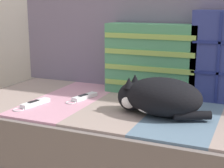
# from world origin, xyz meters

# --- Properties ---
(couch) EXTENTS (1.82, 0.84, 0.40)m
(couch) POSITION_xyz_m (0.00, 0.13, 0.20)
(couch) COLOR gray
(couch) RESTS_ON ground_plane
(sofa_backrest) EXTENTS (1.79, 0.14, 0.52)m
(sofa_backrest) POSITION_xyz_m (0.00, 0.48, 0.66)
(sofa_backrest) COLOR slate
(sofa_backrest) RESTS_ON couch
(throw_pillow_striped) EXTENTS (0.46, 0.14, 0.35)m
(throw_pillow_striped) POSITION_xyz_m (-0.09, 0.33, 0.58)
(throw_pillow_striped) COLOR #4C9366
(throw_pillow_striped) RESTS_ON couch
(sleeping_cat) EXTENTS (0.40, 0.23, 0.16)m
(sleeping_cat) POSITION_xyz_m (0.04, 0.00, 0.47)
(sleeping_cat) COLOR black
(sleeping_cat) RESTS_ON couch
(game_remote_near) EXTENTS (0.08, 0.21, 0.02)m
(game_remote_near) POSITION_xyz_m (-0.51, -0.09, 0.41)
(game_remote_near) COLOR white
(game_remote_near) RESTS_ON couch
(game_remote_far) EXTENTS (0.09, 0.20, 0.02)m
(game_remote_far) POSITION_xyz_m (-0.35, 0.10, 0.41)
(game_remote_far) COLOR white
(game_remote_far) RESTS_ON couch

